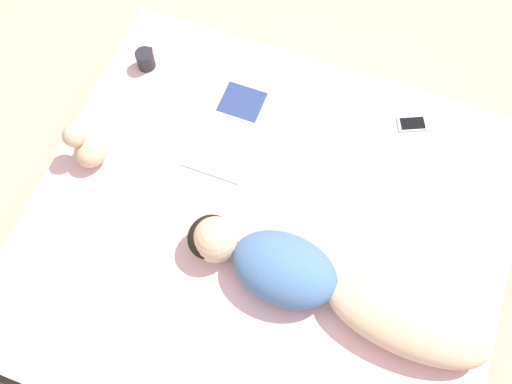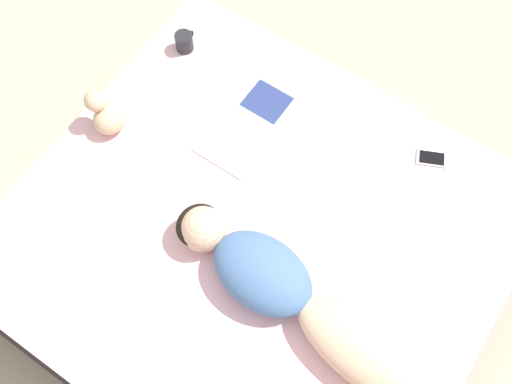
% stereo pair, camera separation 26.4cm
% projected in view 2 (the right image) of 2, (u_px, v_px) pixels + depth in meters
% --- Properties ---
extents(ground_plane, '(12.00, 12.00, 0.00)m').
position_uv_depth(ground_plane, '(257.00, 266.00, 3.08)').
color(ground_plane, '#B7A88E').
extents(bed, '(1.95, 2.13, 0.51)m').
position_uv_depth(bed, '(257.00, 250.00, 2.86)').
color(bed, '#383333').
rests_on(bed, ground_plane).
extents(person, '(0.36, 1.30, 0.20)m').
position_uv_depth(person, '(298.00, 300.00, 2.39)').
color(person, '#DBB28E').
rests_on(person, bed).
extents(open_magazine, '(0.56, 0.29, 0.01)m').
position_uv_depth(open_magazine, '(251.00, 121.00, 2.85)').
color(open_magazine, silver).
rests_on(open_magazine, bed).
extents(coffee_mug, '(0.12, 0.09, 0.10)m').
position_uv_depth(coffee_mug, '(184.00, 41.00, 2.99)').
color(coffee_mug, '#232328').
rests_on(coffee_mug, bed).
extents(cell_phone, '(0.13, 0.16, 0.01)m').
position_uv_depth(cell_phone, '(432.00, 158.00, 2.76)').
color(cell_phone, silver).
rests_on(cell_phone, bed).
extents(plush_toy, '(0.16, 0.18, 0.22)m').
position_uv_depth(plush_toy, '(106.00, 114.00, 2.76)').
color(plush_toy, '#D1B289').
rests_on(plush_toy, bed).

